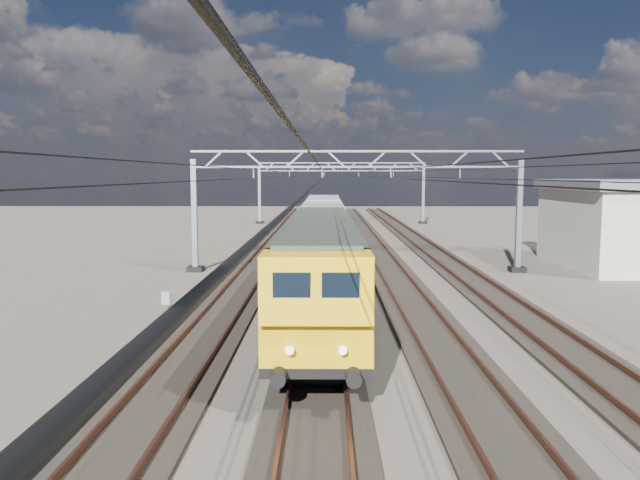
{
  "coord_description": "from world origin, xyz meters",
  "views": [
    {
      "loc": [
        -1.78,
        -32.42,
        5.7
      ],
      "look_at": [
        -2.08,
        -0.99,
        2.4
      ],
      "focal_mm": 35.0,
      "sensor_mm": 36.0,
      "label": 1
    }
  ],
  "objects_px": {
    "locomotive": "(320,262)",
    "trackside_cabinet": "(168,299)",
    "hopper_wagon_mid": "(323,213)",
    "catenary_gantry_far": "(341,190)",
    "hopper_wagon_lead": "(323,227)",
    "catenary_gantry_mid": "(356,206)"
  },
  "relations": [
    {
      "from": "locomotive",
      "to": "hopper_wagon_lead",
      "type": "xyz_separation_m",
      "value": [
        -0.0,
        17.7,
        -0.09
      ]
    },
    {
      "from": "catenary_gantry_far",
      "to": "hopper_wagon_lead",
      "type": "bearing_deg",
      "value": -93.72
    },
    {
      "from": "catenary_gantry_mid",
      "to": "trackside_cabinet",
      "type": "xyz_separation_m",
      "value": [
        -7.93,
        -12.65,
        -3.01
      ]
    },
    {
      "from": "catenary_gantry_mid",
      "to": "locomotive",
      "type": "relative_size",
      "value": 0.94
    },
    {
      "from": "locomotive",
      "to": "hopper_wagon_lead",
      "type": "bearing_deg",
      "value": 90.0
    },
    {
      "from": "locomotive",
      "to": "hopper_wagon_mid",
      "type": "distance_m",
      "value": 31.9
    },
    {
      "from": "catenary_gantry_mid",
      "to": "trackside_cabinet",
      "type": "relative_size",
      "value": 16.79
    },
    {
      "from": "locomotive",
      "to": "trackside_cabinet",
      "type": "relative_size",
      "value": 17.8
    },
    {
      "from": "trackside_cabinet",
      "to": "catenary_gantry_far",
      "type": "bearing_deg",
      "value": 104.8
    },
    {
      "from": "locomotive",
      "to": "hopper_wagon_lead",
      "type": "height_order",
      "value": "locomotive"
    },
    {
      "from": "catenary_gantry_far",
      "to": "hopper_wagon_mid",
      "type": "relative_size",
      "value": 1.53
    },
    {
      "from": "locomotive",
      "to": "hopper_wagon_mid",
      "type": "height_order",
      "value": "locomotive"
    },
    {
      "from": "hopper_wagon_lead",
      "to": "trackside_cabinet",
      "type": "distance_m",
      "value": 18.88
    },
    {
      "from": "catenary_gantry_mid",
      "to": "locomotive",
      "type": "bearing_deg",
      "value": -99.11
    },
    {
      "from": "catenary_gantry_far",
      "to": "hopper_wagon_mid",
      "type": "xyz_separation_m",
      "value": [
        -2.0,
        -16.58,
        -1.67
      ]
    },
    {
      "from": "catenary_gantry_mid",
      "to": "trackside_cabinet",
      "type": "distance_m",
      "value": 15.23
    },
    {
      "from": "locomotive",
      "to": "trackside_cabinet",
      "type": "height_order",
      "value": "locomotive"
    },
    {
      "from": "hopper_wagon_mid",
      "to": "trackside_cabinet",
      "type": "relative_size",
      "value": 10.97
    },
    {
      "from": "catenary_gantry_far",
      "to": "trackside_cabinet",
      "type": "bearing_deg",
      "value": -99.25
    },
    {
      "from": "hopper_wagon_mid",
      "to": "trackside_cabinet",
      "type": "height_order",
      "value": "hopper_wagon_mid"
    },
    {
      "from": "hopper_wagon_lead",
      "to": "hopper_wagon_mid",
      "type": "relative_size",
      "value": 1.0
    },
    {
      "from": "locomotive",
      "to": "hopper_wagon_mid",
      "type": "xyz_separation_m",
      "value": [
        -0.0,
        31.9,
        -0.09
      ]
    }
  ]
}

